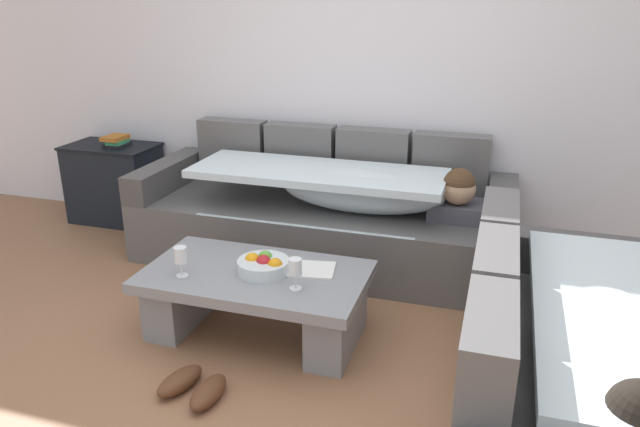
{
  "coord_description": "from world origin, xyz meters",
  "views": [
    {
      "loc": [
        0.98,
        -2.11,
        1.78
      ],
      "look_at": [
        -0.02,
        1.07,
        0.55
      ],
      "focal_mm": 33.42,
      "sensor_mm": 36.0,
      "label": 1
    }
  ],
  "objects_px": {
    "wine_glass_near_left": "(181,256)",
    "pair_of_shoes": "(194,386)",
    "couch_along_wall": "(328,216)",
    "fruit_bowl": "(264,265)",
    "wine_glass_near_right": "(295,268)",
    "couch_near_window": "(578,385)",
    "side_cabinet": "(115,183)",
    "book_stack_on_cabinet": "(116,141)",
    "coffee_table": "(256,295)",
    "open_magazine": "(309,269)"
  },
  "relations": [
    {
      "from": "open_magazine",
      "to": "couch_along_wall",
      "type": "bearing_deg",
      "value": 90.44
    },
    {
      "from": "open_magazine",
      "to": "coffee_table",
      "type": "bearing_deg",
      "value": -168.76
    },
    {
      "from": "coffee_table",
      "to": "fruit_bowl",
      "type": "xyz_separation_m",
      "value": [
        0.05,
        0.01,
        0.18
      ]
    },
    {
      "from": "book_stack_on_cabinet",
      "to": "couch_along_wall",
      "type": "bearing_deg",
      "value": -6.7
    },
    {
      "from": "couch_near_window",
      "to": "fruit_bowl",
      "type": "bearing_deg",
      "value": 72.5
    },
    {
      "from": "side_cabinet",
      "to": "fruit_bowl",
      "type": "bearing_deg",
      "value": -34.82
    },
    {
      "from": "open_magazine",
      "to": "wine_glass_near_left",
      "type": "bearing_deg",
      "value": -166.51
    },
    {
      "from": "wine_glass_near_right",
      "to": "open_magazine",
      "type": "distance_m",
      "value": 0.25
    },
    {
      "from": "couch_near_window",
      "to": "coffee_table",
      "type": "relative_size",
      "value": 1.6
    },
    {
      "from": "side_cabinet",
      "to": "pair_of_shoes",
      "type": "xyz_separation_m",
      "value": [
        1.74,
        -1.9,
        -0.28
      ]
    },
    {
      "from": "couch_along_wall",
      "to": "open_magazine",
      "type": "height_order",
      "value": "couch_along_wall"
    },
    {
      "from": "couch_near_window",
      "to": "wine_glass_near_left",
      "type": "xyz_separation_m",
      "value": [
        -1.93,
        0.31,
        0.16
      ]
    },
    {
      "from": "fruit_bowl",
      "to": "book_stack_on_cabinet",
      "type": "bearing_deg",
      "value": 144.36
    },
    {
      "from": "wine_glass_near_left",
      "to": "pair_of_shoes",
      "type": "bearing_deg",
      "value": -57.23
    },
    {
      "from": "couch_along_wall",
      "to": "wine_glass_near_right",
      "type": "xyz_separation_m",
      "value": [
        0.19,
        -1.2,
        0.17
      ]
    },
    {
      "from": "coffee_table",
      "to": "pair_of_shoes",
      "type": "bearing_deg",
      "value": -96.84
    },
    {
      "from": "couch_along_wall",
      "to": "pair_of_shoes",
      "type": "bearing_deg",
      "value": -95.36
    },
    {
      "from": "coffee_table",
      "to": "side_cabinet",
      "type": "height_order",
      "value": "side_cabinet"
    },
    {
      "from": "coffee_table",
      "to": "side_cabinet",
      "type": "xyz_separation_m",
      "value": [
        -1.81,
        1.3,
        0.08
      ]
    },
    {
      "from": "fruit_bowl",
      "to": "pair_of_shoes",
      "type": "relative_size",
      "value": 0.85
    },
    {
      "from": "open_magazine",
      "to": "side_cabinet",
      "type": "xyz_separation_m",
      "value": [
        -2.08,
        1.2,
        -0.06
      ]
    },
    {
      "from": "coffee_table",
      "to": "open_magazine",
      "type": "xyz_separation_m",
      "value": [
        0.27,
        0.11,
        0.15
      ]
    },
    {
      "from": "wine_glass_near_left",
      "to": "wine_glass_near_right",
      "type": "height_order",
      "value": "same"
    },
    {
      "from": "wine_glass_near_right",
      "to": "book_stack_on_cabinet",
      "type": "height_order",
      "value": "book_stack_on_cabinet"
    },
    {
      "from": "wine_glass_near_left",
      "to": "couch_along_wall",
      "type": "bearing_deg",
      "value": 70.82
    },
    {
      "from": "pair_of_shoes",
      "to": "wine_glass_near_right",
      "type": "bearing_deg",
      "value": 53.75
    },
    {
      "from": "fruit_bowl",
      "to": "side_cabinet",
      "type": "relative_size",
      "value": 0.39
    },
    {
      "from": "pair_of_shoes",
      "to": "fruit_bowl",
      "type": "bearing_deg",
      "value": 78.98
    },
    {
      "from": "open_magazine",
      "to": "side_cabinet",
      "type": "height_order",
      "value": "side_cabinet"
    },
    {
      "from": "wine_glass_near_right",
      "to": "open_magazine",
      "type": "relative_size",
      "value": 0.59
    },
    {
      "from": "couch_along_wall",
      "to": "fruit_bowl",
      "type": "relative_size",
      "value": 9.19
    },
    {
      "from": "couch_near_window",
      "to": "fruit_bowl",
      "type": "xyz_separation_m",
      "value": [
        -1.54,
        0.48,
        0.09
      ]
    },
    {
      "from": "couch_along_wall",
      "to": "fruit_bowl",
      "type": "distance_m",
      "value": 1.08
    },
    {
      "from": "wine_glass_near_right",
      "to": "couch_along_wall",
      "type": "bearing_deg",
      "value": 98.9
    },
    {
      "from": "fruit_bowl",
      "to": "wine_glass_near_right",
      "type": "xyz_separation_m",
      "value": [
        0.23,
        -0.13,
        0.07
      ]
    },
    {
      "from": "fruit_bowl",
      "to": "book_stack_on_cabinet",
      "type": "relative_size",
      "value": 1.41
    },
    {
      "from": "couch_along_wall",
      "to": "coffee_table",
      "type": "height_order",
      "value": "couch_along_wall"
    },
    {
      "from": "fruit_bowl",
      "to": "book_stack_on_cabinet",
      "type": "distance_m",
      "value": 2.22
    },
    {
      "from": "couch_near_window",
      "to": "coffee_table",
      "type": "distance_m",
      "value": 1.65
    },
    {
      "from": "fruit_bowl",
      "to": "pair_of_shoes",
      "type": "xyz_separation_m",
      "value": [
        -0.12,
        -0.6,
        -0.38
      ]
    },
    {
      "from": "wine_glass_near_left",
      "to": "wine_glass_near_right",
      "type": "xyz_separation_m",
      "value": [
        0.62,
        0.04,
        0.0
      ]
    },
    {
      "from": "wine_glass_near_right",
      "to": "pair_of_shoes",
      "type": "height_order",
      "value": "wine_glass_near_right"
    },
    {
      "from": "couch_near_window",
      "to": "open_magazine",
      "type": "distance_m",
      "value": 1.44
    },
    {
      "from": "coffee_table",
      "to": "wine_glass_near_left",
      "type": "bearing_deg",
      "value": -154.67
    },
    {
      "from": "couch_near_window",
      "to": "open_magazine",
      "type": "relative_size",
      "value": 6.87
    },
    {
      "from": "book_stack_on_cabinet",
      "to": "fruit_bowl",
      "type": "bearing_deg",
      "value": -35.64
    },
    {
      "from": "couch_along_wall",
      "to": "wine_glass_near_left",
      "type": "distance_m",
      "value": 1.33
    },
    {
      "from": "wine_glass_near_left",
      "to": "book_stack_on_cabinet",
      "type": "xyz_separation_m",
      "value": [
        -1.4,
        1.46,
        0.19
      ]
    },
    {
      "from": "couch_along_wall",
      "to": "fruit_bowl",
      "type": "height_order",
      "value": "couch_along_wall"
    },
    {
      "from": "couch_along_wall",
      "to": "side_cabinet",
      "type": "xyz_separation_m",
      "value": [
        -1.9,
        0.22,
        -0.01
      ]
    }
  ]
}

